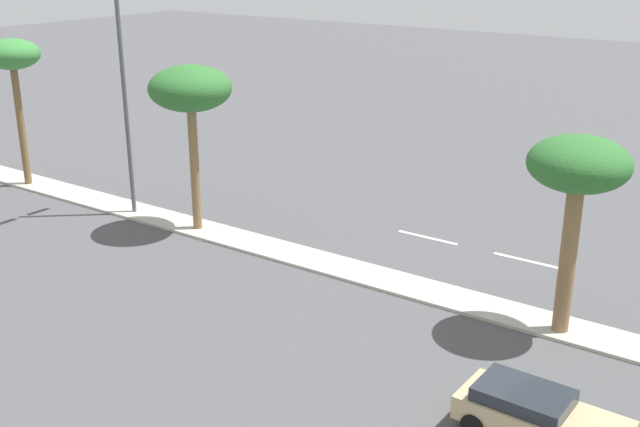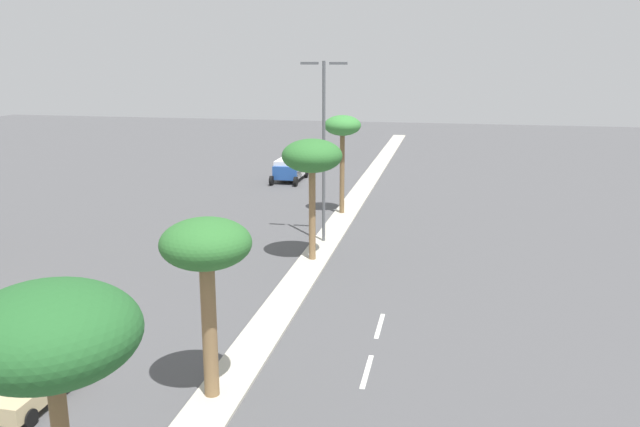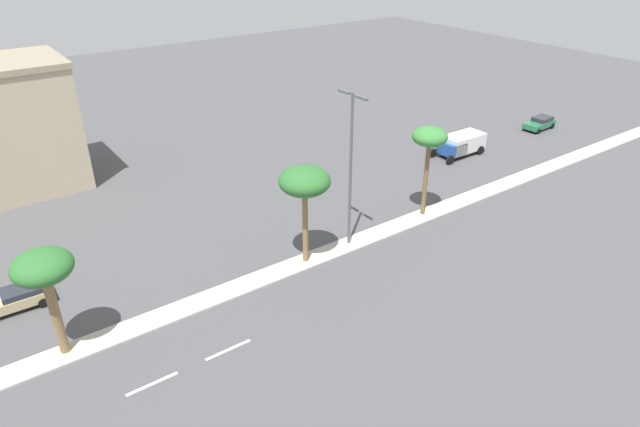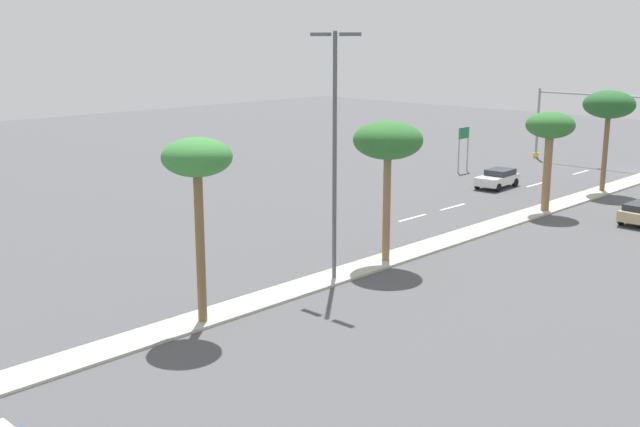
# 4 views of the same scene
# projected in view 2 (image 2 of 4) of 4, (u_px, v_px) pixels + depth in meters

# --- Properties ---
(ground_plane) EXTENTS (160.00, 160.00, 0.00)m
(ground_plane) POSITION_uv_depth(u_px,v_px,m) (321.00, 250.00, 40.91)
(ground_plane) COLOR #4C4C4F
(median_curb) EXTENTS (1.80, 98.52, 0.12)m
(median_curb) POSITION_uv_depth(u_px,v_px,m) (348.00, 210.00, 51.31)
(median_curb) COLOR #B7B2A3
(median_curb) RESTS_ON ground
(lane_stripe_front) EXTENTS (0.20, 2.80, 0.01)m
(lane_stripe_front) POSITION_uv_depth(u_px,v_px,m) (367.00, 371.00, 25.28)
(lane_stripe_front) COLOR silver
(lane_stripe_front) RESTS_ON ground
(lane_stripe_inboard) EXTENTS (0.20, 2.80, 0.01)m
(lane_stripe_inboard) POSITION_uv_depth(u_px,v_px,m) (380.00, 326.00, 29.52)
(lane_stripe_inboard) COLOR silver
(lane_stripe_inboard) RESTS_ON ground
(palm_tree_near) EXTENTS (3.69, 3.69, 7.38)m
(palm_tree_near) POSITION_uv_depth(u_px,v_px,m) (51.00, 337.00, 13.19)
(palm_tree_near) COLOR brown
(palm_tree_near) RESTS_ON median_curb
(palm_tree_front) EXTENTS (3.13, 3.13, 6.49)m
(palm_tree_front) POSITION_uv_depth(u_px,v_px,m) (206.00, 250.00, 22.07)
(palm_tree_front) COLOR olive
(palm_tree_front) RESTS_ON median_curb
(palm_tree_leading) EXTENTS (3.49, 3.49, 7.15)m
(palm_tree_leading) POSITION_uv_depth(u_px,v_px,m) (312.00, 158.00, 37.36)
(palm_tree_leading) COLOR olive
(palm_tree_leading) RESTS_ON median_curb
(palm_tree_right) EXTENTS (2.75, 2.75, 7.44)m
(palm_tree_right) POSITION_uv_depth(u_px,v_px,m) (342.00, 129.00, 48.59)
(palm_tree_right) COLOR brown
(palm_tree_right) RESTS_ON median_curb
(street_lamp_front) EXTENTS (2.90, 0.24, 11.44)m
(street_lamp_front) POSITION_uv_depth(u_px,v_px,m) (324.00, 140.00, 41.03)
(street_lamp_front) COLOR #515459
(street_lamp_front) RESTS_ON median_curb
(sedan_tan_right) EXTENTS (1.96, 4.30, 1.33)m
(sedan_tan_right) POSITION_uv_depth(u_px,v_px,m) (37.00, 381.00, 23.04)
(sedan_tan_right) COLOR tan
(sedan_tan_right) RESTS_ON ground
(sedan_green_near) EXTENTS (2.12, 4.19, 1.39)m
(sedan_green_near) POSITION_uv_depth(u_px,v_px,m) (319.00, 153.00, 76.29)
(sedan_green_near) COLOR #287047
(sedan_green_near) RESTS_ON ground
(box_truck) EXTENTS (2.60, 5.77, 2.11)m
(box_truck) POSITION_uv_depth(u_px,v_px,m) (290.00, 168.00, 63.10)
(box_truck) COLOR #234C99
(box_truck) RESTS_ON ground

